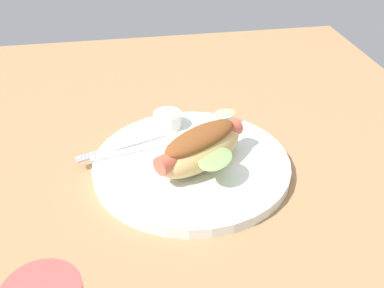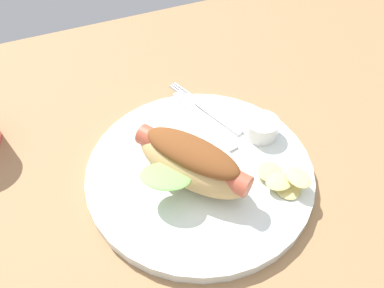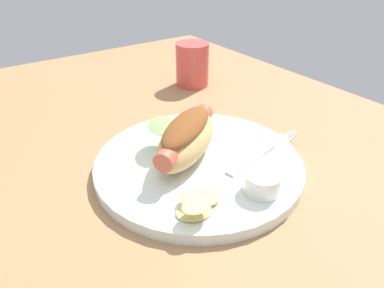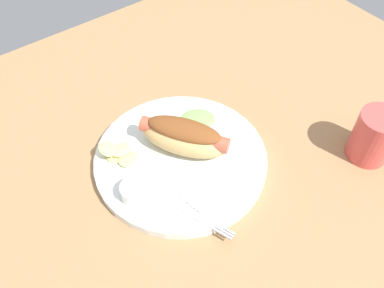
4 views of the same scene
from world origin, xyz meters
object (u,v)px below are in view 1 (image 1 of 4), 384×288
(hot_dog, at_px, (201,148))
(chips_pile, at_px, (221,123))
(plate, at_px, (191,165))
(fork, at_px, (124,146))
(knife, at_px, (136,150))
(sauce_ramekin, at_px, (168,120))

(hot_dog, bearing_deg, chips_pile, -151.28)
(plate, height_order, fork, fork)
(knife, bearing_deg, plate, 141.26)
(chips_pile, bearing_deg, fork, 101.03)
(sauce_ramekin, relative_size, fork, 0.33)
(plate, height_order, hot_dog, hot_dog)
(fork, distance_m, knife, 0.02)
(hot_dog, height_order, knife, hot_dog)
(plate, xyz_separation_m, sauce_ramekin, (0.10, 0.02, 0.02))
(hot_dog, distance_m, chips_pile, 0.12)
(knife, bearing_deg, chips_pile, -174.52)
(hot_dog, xyz_separation_m, sauce_ramekin, (0.12, 0.03, -0.02))
(sauce_ramekin, bearing_deg, plate, -167.90)
(fork, xyz_separation_m, chips_pile, (0.03, -0.16, 0.01))
(sauce_ramekin, distance_m, knife, 0.09)
(sauce_ramekin, relative_size, knife, 0.32)
(plate, distance_m, fork, 0.11)
(knife, bearing_deg, fork, -46.64)
(plate, xyz_separation_m, knife, (0.04, 0.08, 0.01))
(plate, bearing_deg, fork, 61.34)
(chips_pile, bearing_deg, plate, 143.01)
(sauce_ramekin, bearing_deg, knife, 137.39)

